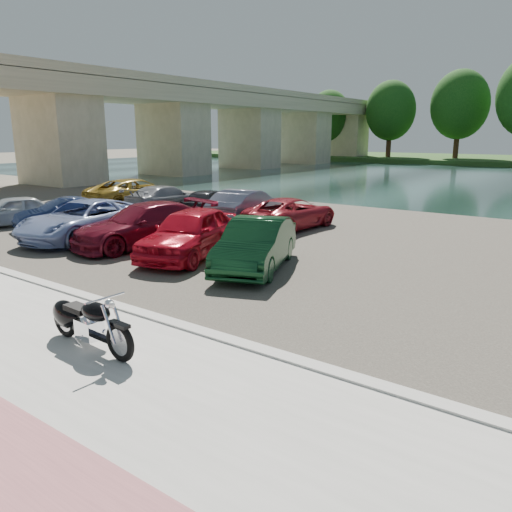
{
  "coord_description": "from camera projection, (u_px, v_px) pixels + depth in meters",
  "views": [
    {
      "loc": [
        7.0,
        -4.54,
        3.75
      ],
      "look_at": [
        0.59,
        4.22,
        1.1
      ],
      "focal_mm": 35.0,
      "sensor_mm": 36.0,
      "label": 1
    }
  ],
  "objects": [
    {
      "name": "ground",
      "position": [
        81.0,
        362.0,
        8.47
      ],
      "size": [
        200.0,
        200.0,
        0.0
      ],
      "primitive_type": "plane",
      "color": "#595447",
      "rests_on": "ground"
    },
    {
      "name": "promenade",
      "position": [
        25.0,
        382.0,
        7.67
      ],
      "size": [
        60.0,
        6.0,
        0.1
      ],
      "primitive_type": "cube",
      "color": "#ACABA2",
      "rests_on": "ground"
    },
    {
      "name": "kerb",
      "position": [
        167.0,
        323.0,
        10.02
      ],
      "size": [
        60.0,
        0.3,
        0.14
      ],
      "primitive_type": "cube",
      "color": "#ACABA2",
      "rests_on": "ground"
    },
    {
      "name": "parking_lot",
      "position": [
        359.0,
        246.0,
        17.08
      ],
      "size": [
        60.0,
        18.0,
        0.04
      ],
      "primitive_type": "cube",
      "color": "#3E3932",
      "rests_on": "ground"
    },
    {
      "name": "bridge",
      "position": [
        244.0,
        118.0,
        55.38
      ],
      "size": [
        7.0,
        56.0,
        8.55
      ],
      "color": "tan",
      "rests_on": "ground"
    },
    {
      "name": "motorcycle",
      "position": [
        84.0,
        321.0,
        8.78
      ],
      "size": [
        2.33,
        0.75,
        1.05
      ],
      "rotation": [
        0.0,
        0.0,
        -0.04
      ],
      "color": "black",
      "rests_on": "promenade"
    },
    {
      "name": "car_0",
      "position": [
        12.0,
        211.0,
        20.73
      ],
      "size": [
        2.34,
        3.88,
        1.24
      ],
      "primitive_type": "imported",
      "rotation": [
        0.0,
        0.0,
        -0.26
      ],
      "color": "#A7AEB3",
      "rests_on": "parking_lot"
    },
    {
      "name": "car_1",
      "position": [
        64.0,
        214.0,
        20.03
      ],
      "size": [
        2.3,
        3.93,
        1.23
      ],
      "primitive_type": "imported",
      "rotation": [
        0.0,
        0.0,
        -0.29
      ],
      "color": "#141F40",
      "rests_on": "parking_lot"
    },
    {
      "name": "car_2",
      "position": [
        84.0,
        220.0,
        17.99
      ],
      "size": [
        3.02,
        5.36,
        1.41
      ],
      "primitive_type": "imported",
      "rotation": [
        0.0,
        0.0,
        0.14
      ],
      "color": "#889AC6",
      "rests_on": "parking_lot"
    },
    {
      "name": "car_3",
      "position": [
        145.0,
        225.0,
        16.9
      ],
      "size": [
        3.08,
        5.34,
        1.46
      ],
      "primitive_type": "imported",
      "rotation": [
        0.0,
        0.0,
        -0.22
      ],
      "color": "maroon",
      "rests_on": "parking_lot"
    },
    {
      "name": "car_4",
      "position": [
        190.0,
        233.0,
        15.36
      ],
      "size": [
        2.96,
        4.83,
        1.54
      ],
      "primitive_type": "imported",
      "rotation": [
        0.0,
        0.0,
        0.27
      ],
      "color": "#B30B1E",
      "rests_on": "parking_lot"
    },
    {
      "name": "car_5",
      "position": [
        256.0,
        244.0,
        13.99
      ],
      "size": [
        2.97,
        4.55,
        1.42
      ],
      "primitive_type": "imported",
      "rotation": [
        0.0,
        0.0,
        0.38
      ],
      "color": "#0F371B",
      "rests_on": "parking_lot"
    },
    {
      "name": "car_6",
      "position": [
        136.0,
        193.0,
        26.23
      ],
      "size": [
        2.94,
        5.51,
        1.47
      ],
      "primitive_type": "imported",
      "rotation": [
        0.0,
        0.0,
        3.05
      ],
      "color": "olive",
      "rests_on": "parking_lot"
    },
    {
      "name": "car_7",
      "position": [
        165.0,
        199.0,
        24.44
      ],
      "size": [
        2.19,
        4.63,
        1.31
      ],
      "primitive_type": "imported",
      "rotation": [
        0.0,
        0.0,
        3.22
      ],
      "color": "gray",
      "rests_on": "parking_lot"
    },
    {
      "name": "car_8",
      "position": [
        209.0,
        202.0,
        23.39
      ],
      "size": [
        2.51,
        4.04,
        1.28
      ],
      "primitive_type": "imported",
      "rotation": [
        0.0,
        0.0,
        3.43
      ],
      "color": "black",
      "rests_on": "parking_lot"
    },
    {
      "name": "car_9",
      "position": [
        246.0,
        206.0,
        21.23
      ],
      "size": [
        2.13,
        4.6,
        1.46
      ],
      "primitive_type": "imported",
      "rotation": [
        0.0,
        0.0,
        3.28
      ],
      "color": "slate",
      "rests_on": "parking_lot"
    },
    {
      "name": "car_10",
      "position": [
        291.0,
        213.0,
        20.09
      ],
      "size": [
        2.25,
        4.6,
        1.26
      ],
      "primitive_type": "imported",
      "rotation": [
        0.0,
        0.0,
        3.11
      ],
      "color": "maroon",
      "rests_on": "parking_lot"
    }
  ]
}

